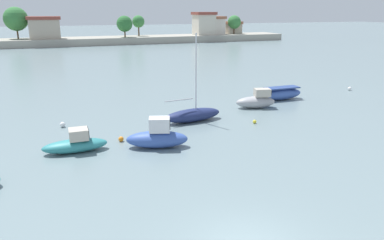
{
  "coord_description": "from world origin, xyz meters",
  "views": [
    {
      "loc": [
        -5.87,
        -9.97,
        8.22
      ],
      "look_at": [
        2.96,
        13.52,
        0.7
      ],
      "focal_mm": 34.62,
      "sensor_mm": 36.0,
      "label": 1
    }
  ],
  "objects_px": {
    "mooring_buoy_2": "(255,122)",
    "mooring_buoy_1": "(63,125)",
    "moored_boat_2": "(157,137)",
    "moored_boat_4": "(257,101)",
    "moored_boat_5": "(281,94)",
    "mooring_buoy_3": "(121,139)",
    "moored_boat_1": "(76,144)",
    "moored_boat_3": "(193,115)",
    "mooring_buoy_0": "(350,89)"
  },
  "relations": [
    {
      "from": "moored_boat_1",
      "to": "moored_boat_4",
      "type": "xyz_separation_m",
      "value": [
        15.41,
        5.29,
        0.12
      ]
    },
    {
      "from": "moored_boat_2",
      "to": "moored_boat_5",
      "type": "relative_size",
      "value": 0.95
    },
    {
      "from": "moored_boat_1",
      "to": "mooring_buoy_2",
      "type": "distance_m",
      "value": 13.01
    },
    {
      "from": "moored_boat_2",
      "to": "moored_boat_5",
      "type": "height_order",
      "value": "moored_boat_2"
    },
    {
      "from": "moored_boat_4",
      "to": "mooring_buoy_1",
      "type": "distance_m",
      "value": 16.01
    },
    {
      "from": "moored_boat_5",
      "to": "mooring_buoy_0",
      "type": "height_order",
      "value": "moored_boat_5"
    },
    {
      "from": "moored_boat_5",
      "to": "mooring_buoy_2",
      "type": "xyz_separation_m",
      "value": [
        -6.23,
        -5.88,
        -0.44
      ]
    },
    {
      "from": "moored_boat_1",
      "to": "moored_boat_4",
      "type": "bearing_deg",
      "value": 19.48
    },
    {
      "from": "moored_boat_2",
      "to": "moored_boat_3",
      "type": "height_order",
      "value": "moored_boat_3"
    },
    {
      "from": "moored_boat_1",
      "to": "mooring_buoy_1",
      "type": "xyz_separation_m",
      "value": [
        -0.59,
        5.36,
        -0.31
      ]
    },
    {
      "from": "moored_boat_1",
      "to": "mooring_buoy_2",
      "type": "height_order",
      "value": "moored_boat_1"
    },
    {
      "from": "moored_boat_2",
      "to": "mooring_buoy_2",
      "type": "distance_m",
      "value": 8.47
    },
    {
      "from": "mooring_buoy_1",
      "to": "mooring_buoy_3",
      "type": "distance_m",
      "value": 5.69
    },
    {
      "from": "mooring_buoy_2",
      "to": "mooring_buoy_0",
      "type": "bearing_deg",
      "value": 24.04
    },
    {
      "from": "moored_boat_2",
      "to": "mooring_buoy_3",
      "type": "relative_size",
      "value": 11.98
    },
    {
      "from": "mooring_buoy_1",
      "to": "mooring_buoy_2",
      "type": "bearing_deg",
      "value": -16.84
    },
    {
      "from": "moored_boat_2",
      "to": "moored_boat_4",
      "type": "xyz_separation_m",
      "value": [
        10.62,
        6.28,
        -0.04
      ]
    },
    {
      "from": "moored_boat_3",
      "to": "mooring_buoy_1",
      "type": "bearing_deg",
      "value": 161.28
    },
    {
      "from": "moored_boat_3",
      "to": "mooring_buoy_2",
      "type": "distance_m",
      "value": 4.69
    },
    {
      "from": "moored_boat_4",
      "to": "mooring_buoy_3",
      "type": "xyz_separation_m",
      "value": [
        -12.57,
        -4.47,
        -0.46
      ]
    },
    {
      "from": "moored_boat_3",
      "to": "mooring_buoy_1",
      "type": "height_order",
      "value": "moored_boat_3"
    },
    {
      "from": "moored_boat_1",
      "to": "moored_boat_3",
      "type": "bearing_deg",
      "value": 21.78
    },
    {
      "from": "moored_boat_2",
      "to": "moored_boat_5",
      "type": "xyz_separation_m",
      "value": [
        14.38,
        8.13,
        -0.08
      ]
    },
    {
      "from": "moored_boat_4",
      "to": "moored_boat_2",
      "type": "bearing_deg",
      "value": -136.63
    },
    {
      "from": "moored_boat_2",
      "to": "moored_boat_4",
      "type": "distance_m",
      "value": 12.33
    },
    {
      "from": "mooring_buoy_0",
      "to": "moored_boat_1",
      "type": "bearing_deg",
      "value": -164.0
    },
    {
      "from": "moored_boat_3",
      "to": "mooring_buoy_3",
      "type": "height_order",
      "value": "moored_boat_3"
    },
    {
      "from": "moored_boat_3",
      "to": "mooring_buoy_3",
      "type": "relative_size",
      "value": 19.52
    },
    {
      "from": "mooring_buoy_2",
      "to": "moored_boat_3",
      "type": "bearing_deg",
      "value": 152.57
    },
    {
      "from": "moored_boat_2",
      "to": "moored_boat_1",
      "type": "bearing_deg",
      "value": -174.41
    },
    {
      "from": "moored_boat_4",
      "to": "moored_boat_5",
      "type": "bearing_deg",
      "value": 39.01
    },
    {
      "from": "moored_boat_2",
      "to": "mooring_buoy_0",
      "type": "xyz_separation_m",
      "value": [
        23.5,
        9.1,
        -0.47
      ]
    },
    {
      "from": "mooring_buoy_1",
      "to": "moored_boat_4",
      "type": "bearing_deg",
      "value": -0.25
    },
    {
      "from": "mooring_buoy_1",
      "to": "mooring_buoy_3",
      "type": "height_order",
      "value": "mooring_buoy_1"
    },
    {
      "from": "moored_boat_4",
      "to": "mooring_buoy_3",
      "type": "distance_m",
      "value": 13.35
    },
    {
      "from": "moored_boat_5",
      "to": "mooring_buoy_1",
      "type": "relative_size",
      "value": 10.93
    },
    {
      "from": "moored_boat_1",
      "to": "moored_boat_3",
      "type": "distance_m",
      "value": 9.43
    },
    {
      "from": "moored_boat_4",
      "to": "moored_boat_1",
      "type": "bearing_deg",
      "value": -148.26
    },
    {
      "from": "mooring_buoy_1",
      "to": "moored_boat_5",
      "type": "bearing_deg",
      "value": 5.15
    },
    {
      "from": "moored_boat_2",
      "to": "mooring_buoy_1",
      "type": "height_order",
      "value": "moored_boat_2"
    },
    {
      "from": "moored_boat_3",
      "to": "mooring_buoy_2",
      "type": "height_order",
      "value": "moored_boat_3"
    },
    {
      "from": "moored_boat_2",
      "to": "moored_boat_3",
      "type": "xyz_separation_m",
      "value": [
        4.0,
        4.4,
        -0.14
      ]
    },
    {
      "from": "moored_boat_1",
      "to": "moored_boat_4",
      "type": "relative_size",
      "value": 1.04
    },
    {
      "from": "moored_boat_2",
      "to": "moored_boat_3",
      "type": "distance_m",
      "value": 5.95
    },
    {
      "from": "mooring_buoy_2",
      "to": "mooring_buoy_1",
      "type": "bearing_deg",
      "value": 163.16
    },
    {
      "from": "moored_boat_2",
      "to": "moored_boat_4",
      "type": "height_order",
      "value": "moored_boat_2"
    },
    {
      "from": "moored_boat_1",
      "to": "moored_boat_5",
      "type": "relative_size",
      "value": 0.9
    },
    {
      "from": "moored_boat_5",
      "to": "mooring_buoy_3",
      "type": "height_order",
      "value": "moored_boat_5"
    },
    {
      "from": "moored_boat_3",
      "to": "moored_boat_4",
      "type": "bearing_deg",
      "value": 8.78
    },
    {
      "from": "moored_boat_1",
      "to": "mooring_buoy_0",
      "type": "xyz_separation_m",
      "value": [
        28.29,
        8.11,
        -0.31
      ]
    }
  ]
}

